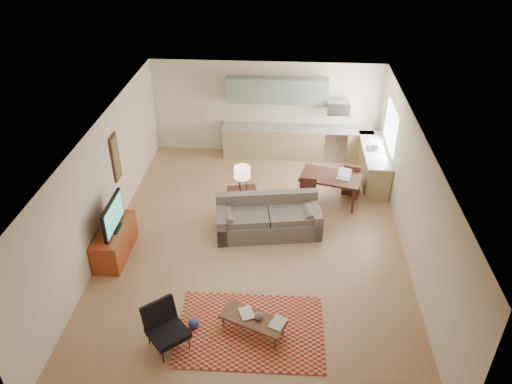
# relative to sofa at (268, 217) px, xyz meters

# --- Properties ---
(room) EXTENTS (9.00, 9.00, 9.00)m
(room) POSITION_rel_sofa_xyz_m (-0.27, -0.42, 0.93)
(room) COLOR #9F734E
(room) RESTS_ON ground
(kitchen_counter_back) EXTENTS (4.26, 0.64, 0.92)m
(kitchen_counter_back) POSITION_rel_sofa_xyz_m (0.63, 3.76, 0.04)
(kitchen_counter_back) COLOR #9D8958
(kitchen_counter_back) RESTS_ON ground
(kitchen_counter_right) EXTENTS (0.64, 2.26, 0.92)m
(kitchen_counter_right) POSITION_rel_sofa_xyz_m (2.66, 2.58, 0.04)
(kitchen_counter_right) COLOR #9D8958
(kitchen_counter_right) RESTS_ON ground
(kitchen_range) EXTENTS (0.62, 0.62, 0.90)m
(kitchen_range) POSITION_rel_sofa_xyz_m (1.73, 3.76, 0.03)
(kitchen_range) COLOR #A5A8AD
(kitchen_range) RESTS_ON ground
(kitchen_microwave) EXTENTS (0.62, 0.40, 0.35)m
(kitchen_microwave) POSITION_rel_sofa_xyz_m (1.73, 3.78, 1.13)
(kitchen_microwave) COLOR #A5A8AD
(kitchen_microwave) RESTS_ON room
(upper_cabinets) EXTENTS (2.80, 0.34, 0.70)m
(upper_cabinets) POSITION_rel_sofa_xyz_m (0.03, 3.91, 1.53)
(upper_cabinets) COLOR gray
(upper_cabinets) RESTS_ON room
(window_right) EXTENTS (0.02, 1.40, 1.05)m
(window_right) POSITION_rel_sofa_xyz_m (2.96, 2.58, 1.13)
(window_right) COLOR white
(window_right) RESTS_ON room
(wall_art_left) EXTENTS (0.06, 0.42, 1.10)m
(wall_art_left) POSITION_rel_sofa_xyz_m (-3.48, 0.48, 1.13)
(wall_art_left) COLOR brown
(wall_art_left) RESTS_ON room
(triptych) EXTENTS (1.70, 0.04, 0.50)m
(triptych) POSITION_rel_sofa_xyz_m (-0.37, 4.05, 1.33)
(triptych) COLOR beige
(triptych) RESTS_ON room
(rug) EXTENTS (2.63, 1.84, 0.02)m
(rug) POSITION_rel_sofa_xyz_m (-0.17, -2.97, -0.41)
(rug) COLOR maroon
(rug) RESTS_ON floor
(sofa) EXTENTS (2.57, 1.42, 0.85)m
(sofa) POSITION_rel_sofa_xyz_m (0.00, 0.00, 0.00)
(sofa) COLOR #5A5148
(sofa) RESTS_ON floor
(coffee_table) EXTENTS (1.25, 0.88, 0.35)m
(coffee_table) POSITION_rel_sofa_xyz_m (-0.12, -3.00, -0.25)
(coffee_table) COLOR #512E1B
(coffee_table) RESTS_ON floor
(book_a) EXTENTS (0.47, 0.49, 0.03)m
(book_a) POSITION_rel_sofa_xyz_m (-0.35, -2.96, -0.06)
(book_a) COLOR maroon
(book_a) RESTS_ON coffee_table
(book_b) EXTENTS (0.50, 0.52, 0.02)m
(book_b) POSITION_rel_sofa_xyz_m (0.21, -3.05, -0.06)
(book_b) COLOR navy
(book_b) RESTS_ON coffee_table
(vase) EXTENTS (0.23, 0.23, 0.16)m
(vase) POSITION_rel_sofa_xyz_m (-0.02, -3.00, 0.01)
(vase) COLOR black
(vase) RESTS_ON coffee_table
(armchair) EXTENTS (1.00, 1.00, 0.81)m
(armchair) POSITION_rel_sofa_xyz_m (-1.54, -3.41, -0.02)
(armchair) COLOR black
(armchair) RESTS_ON floor
(tv_credenza) EXTENTS (0.56, 1.45, 0.67)m
(tv_credenza) POSITION_rel_sofa_xyz_m (-3.22, -1.01, -0.09)
(tv_credenza) COLOR maroon
(tv_credenza) RESTS_ON floor
(tv) EXTENTS (0.11, 1.12, 0.67)m
(tv) POSITION_rel_sofa_xyz_m (-3.16, -1.01, 0.58)
(tv) COLOR black
(tv) RESTS_ON tv_credenza
(console_table) EXTENTS (0.75, 0.59, 0.77)m
(console_table) POSITION_rel_sofa_xyz_m (-0.64, 0.57, -0.04)
(console_table) COLOR #361A11
(console_table) RESTS_ON floor
(table_lamp) EXTENTS (0.48, 0.48, 0.61)m
(table_lamp) POSITION_rel_sofa_xyz_m (-0.64, 0.57, 0.65)
(table_lamp) COLOR beige
(table_lamp) RESTS_ON console_table
(dining_table) EXTENTS (1.62, 1.18, 0.74)m
(dining_table) POSITION_rel_sofa_xyz_m (1.46, 1.40, -0.05)
(dining_table) COLOR #361A11
(dining_table) RESTS_ON floor
(dining_chair_near) EXTENTS (0.45, 0.47, 0.85)m
(dining_chair_near) POSITION_rel_sofa_xyz_m (0.87, 0.90, -0.00)
(dining_chair_near) COLOR #361A11
(dining_chair_near) RESTS_ON floor
(dining_chair_far) EXTENTS (0.51, 0.53, 0.87)m
(dining_chair_far) POSITION_rel_sofa_xyz_m (2.04, 1.90, 0.01)
(dining_chair_far) COLOR #361A11
(dining_chair_far) RESTS_ON floor
(laptop) EXTENTS (0.37, 0.32, 0.23)m
(laptop) POSITION_rel_sofa_xyz_m (1.75, 1.30, 0.43)
(laptop) COLOR #A5A8AD
(laptop) RESTS_ON dining_table
(soap_bottle) EXTENTS (0.10, 0.10, 0.19)m
(soap_bottle) POSITION_rel_sofa_xyz_m (2.56, 2.92, 0.59)
(soap_bottle) COLOR beige
(soap_bottle) RESTS_ON kitchen_counter_right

